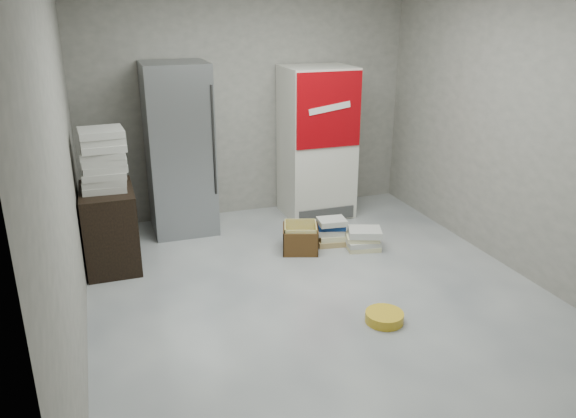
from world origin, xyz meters
The scene contains 10 objects.
ground centered at (0.00, 0.00, 0.00)m, with size 5.00×5.00×0.00m, color beige.
room_shell centered at (0.00, 0.00, 1.80)m, with size 4.04×5.04×2.82m.
steel_fridge centered at (-0.90, 2.13, 0.95)m, with size 0.70×0.72×1.90m.
coke_cooler centered at (0.75, 2.12, 0.90)m, with size 0.80×0.73×1.80m.
wood_shelf centered at (-1.73, 1.40, 0.40)m, with size 0.50×0.80×0.80m, color black.
supply_box_stack centered at (-1.72, 1.40, 1.09)m, with size 0.44×0.43×0.58m.
phonebook_stack_main centered at (0.54, 1.15, 0.15)m, with size 0.35×0.31×0.30m.
phonebook_stack_side centered at (0.82, 0.92, 0.11)m, with size 0.43×0.38×0.23m.
cardboard_box centered at (0.17, 1.10, 0.12)m, with size 0.47×0.47×0.30m.
bucket_lid centered at (0.33, -0.47, 0.04)m, with size 0.32×0.32×0.08m, color gold.
Camera 1 is at (-1.74, -4.03, 2.47)m, focal length 35.00 mm.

